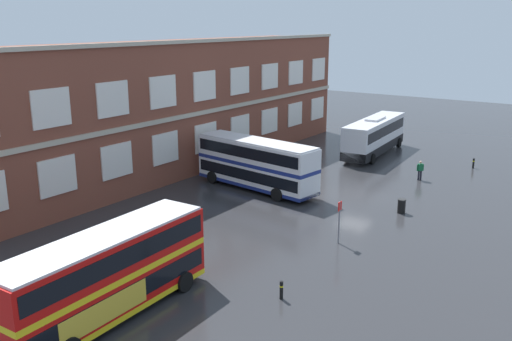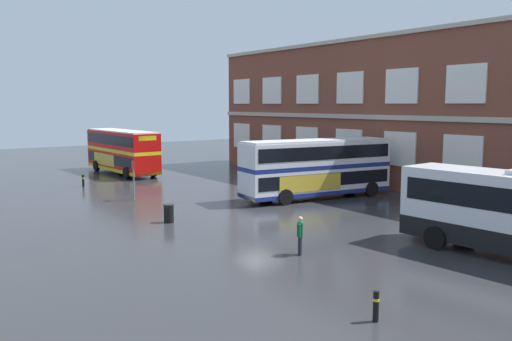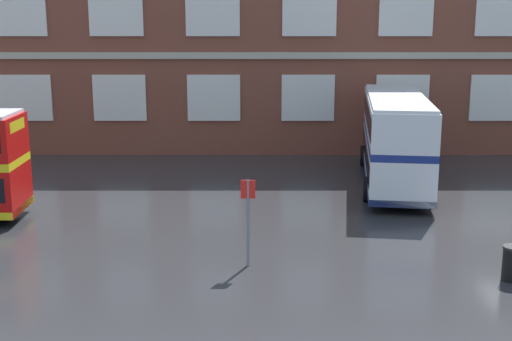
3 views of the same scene
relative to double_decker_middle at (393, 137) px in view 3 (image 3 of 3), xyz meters
The scene contains 5 objects.
ground_plane 6.53m from the double_decker_middle, 58.98° to the right, with size 120.00×120.00×0.00m, color #2B2B2D.
brick_terminal_building 11.41m from the double_decker_middle, 80.96° to the left, with size 46.64×8.19×11.79m.
double_decker_middle is the anchor object (origin of this frame).
bus_stand_flag 12.58m from the double_decker_middle, 121.58° to the right, with size 0.44×0.10×2.70m.
station_litter_bin 12.04m from the double_decker_middle, 84.97° to the right, with size 0.60×0.60×1.03m.
Camera 3 is at (-9.52, -22.81, 7.31)m, focal length 46.98 mm.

